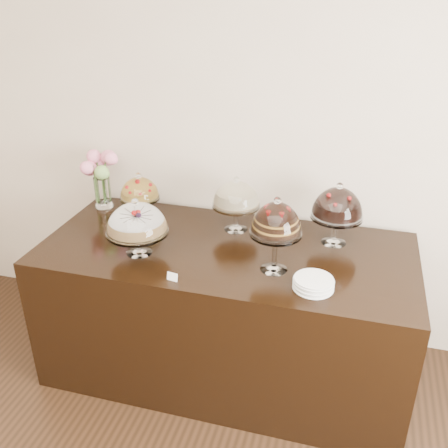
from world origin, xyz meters
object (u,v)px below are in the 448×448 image
(cake_stand_sugar_sponge, at_px, (137,221))
(cake_stand_fruit_tart, at_px, (139,191))
(cake_stand_choco_layer, at_px, (276,222))
(cake_stand_dark_choco, at_px, (338,206))
(cake_stand_cheesecake, at_px, (236,196))
(display_counter, at_px, (226,310))
(flower_vase, at_px, (100,172))
(plate_stack, at_px, (313,284))

(cake_stand_sugar_sponge, distance_m, cake_stand_fruit_tart, 0.48)
(cake_stand_choco_layer, height_order, cake_stand_dark_choco, cake_stand_choco_layer)
(cake_stand_choco_layer, bearing_deg, cake_stand_cheesecake, 127.69)
(cake_stand_sugar_sponge, relative_size, cake_stand_choco_layer, 0.83)
(display_counter, distance_m, flower_vase, 1.26)
(flower_vase, height_order, plate_stack, flower_vase)
(flower_vase, xyz_separation_m, plate_stack, (1.52, -0.65, -0.23))
(display_counter, xyz_separation_m, cake_stand_dark_choco, (0.61, 0.24, 0.69))
(cake_stand_cheesecake, bearing_deg, cake_stand_choco_layer, -52.31)
(flower_vase, relative_size, plate_stack, 1.97)
(plate_stack, bearing_deg, flower_vase, 157.05)
(display_counter, distance_m, plate_stack, 0.79)
(cake_stand_fruit_tart, bearing_deg, cake_stand_dark_choco, -0.48)
(cake_stand_choco_layer, bearing_deg, cake_stand_dark_choco, 53.96)
(cake_stand_dark_choco, relative_size, cake_stand_fruit_tart, 1.22)
(cake_stand_fruit_tart, bearing_deg, cake_stand_cheesecake, 0.31)
(plate_stack, bearing_deg, cake_stand_sugar_sponge, 173.96)
(display_counter, relative_size, cake_stand_sugar_sponge, 6.15)
(cake_stand_sugar_sponge, relative_size, flower_vase, 0.89)
(cake_stand_choco_layer, distance_m, plate_stack, 0.37)
(display_counter, height_order, cake_stand_fruit_tart, cake_stand_fruit_tart)
(cake_stand_choco_layer, relative_size, cake_stand_fruit_tart, 1.36)
(cake_stand_dark_choco, distance_m, cake_stand_fruit_tart, 1.26)
(cake_stand_fruit_tart, xyz_separation_m, plate_stack, (1.20, -0.55, -0.16))
(cake_stand_dark_choco, xyz_separation_m, plate_stack, (-0.06, -0.54, -0.21))
(cake_stand_dark_choco, relative_size, flower_vase, 0.96)
(flower_vase, bearing_deg, display_counter, -19.42)
(display_counter, distance_m, cake_stand_cheesecake, 0.72)
(cake_stand_dark_choco, height_order, cake_stand_fruit_tart, cake_stand_dark_choco)
(cake_stand_choco_layer, bearing_deg, flower_vase, 158.49)
(display_counter, xyz_separation_m, plate_stack, (0.54, -0.30, 0.48))
(cake_stand_cheesecake, relative_size, cake_stand_dark_choco, 0.92)
(display_counter, bearing_deg, cake_stand_choco_layer, -27.60)
(cake_stand_cheesecake, xyz_separation_m, cake_stand_fruit_tart, (-0.65, -0.00, -0.03))
(display_counter, distance_m, cake_stand_dark_choco, 0.95)
(cake_stand_choco_layer, relative_size, cake_stand_cheesecake, 1.21)
(cake_stand_dark_choco, height_order, flower_vase, flower_vase)
(cake_stand_choco_layer, bearing_deg, cake_stand_fruit_tart, 156.97)
(display_counter, bearing_deg, flower_vase, 160.58)
(display_counter, height_order, cake_stand_choco_layer, cake_stand_choco_layer)
(cake_stand_sugar_sponge, bearing_deg, cake_stand_cheesecake, 43.55)
(display_counter, bearing_deg, cake_stand_dark_choco, 21.27)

